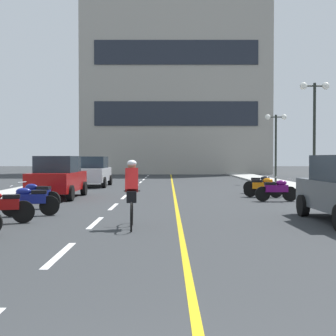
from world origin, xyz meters
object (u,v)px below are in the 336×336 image
parked_car_far (94,171)px  motorcycle_3 (2,206)px  motorcycle_8 (262,184)px  cyclist_rider (132,192)px  motorcycle_4 (31,200)px  parked_car_mid (59,177)px  motorcycle_6 (277,190)px  street_lamp_far (277,132)px  motorcycle_7 (264,187)px  street_lamp_mid (315,112)px  motorcycle_5 (37,195)px

parked_car_far → motorcycle_3: bearing=-89.5°
motorcycle_8 → cyclist_rider: bearing=-116.8°
motorcycle_4 → motorcycle_8: same height
parked_car_mid → motorcycle_3: size_ratio=2.53×
motorcycle_6 → motorcycle_8: 3.94m
parked_car_far → cyclist_rider: 16.67m
parked_car_mid → motorcycle_4: size_ratio=2.50×
parked_car_far → cyclist_rider: bearing=-77.3°
parked_car_mid → motorcycle_3: parked_car_mid is taller
street_lamp_far → motorcycle_8: street_lamp_far is taller
motorcycle_4 → motorcycle_3: bearing=-99.8°
street_lamp_far → motorcycle_7: 11.48m
motorcycle_3 → motorcycle_8: bearing=48.4°
street_lamp_mid → cyclist_rider: street_lamp_mid is taller
motorcycle_3 → street_lamp_mid: bearing=42.1°
motorcycle_5 → motorcycle_7: (8.72, 4.37, 0.00)m
motorcycle_6 → motorcycle_8: size_ratio=1.01×
motorcycle_4 → motorcycle_6: (8.48, 4.53, 0.00)m
motorcycle_4 → cyclist_rider: bearing=-35.2°
street_lamp_mid → motorcycle_3: size_ratio=3.22×
street_lamp_mid → motorcycle_5: bearing=-149.5°
motorcycle_3 → motorcycle_4: 1.64m
parked_car_far → motorcycle_5: (0.04, -11.98, -0.44)m
motorcycle_4 → motorcycle_8: 12.12m
motorcycle_7 → motorcycle_5: bearing=-153.4°
parked_car_mid → street_lamp_far: bearing=42.2°
cyclist_rider → parked_car_far: bearing=102.7°
motorcycle_5 → motorcycle_6: size_ratio=0.99×
street_lamp_mid → street_lamp_far: bearing=89.9°
parked_car_mid → motorcycle_7: 8.99m
motorcycle_8 → street_lamp_far: bearing=72.2°
motorcycle_3 → cyclist_rider: 3.60m
parked_car_far → motorcycle_8: parked_car_far is taller
cyclist_rider → motorcycle_7: bearing=59.5°
street_lamp_mid → motorcycle_8: (-2.73, -0.48, -3.54)m
motorcycle_7 → street_lamp_mid: bearing=40.1°
street_lamp_far → motorcycle_7: bearing=-106.1°
parked_car_far → motorcycle_7: (8.76, -7.61, -0.44)m
motorcycle_7 → motorcycle_8: same height
motorcycle_5 → parked_car_far: bearing=90.2°
cyclist_rider → motorcycle_6: bearing=52.4°
street_lamp_far → motorcycle_5: size_ratio=2.69×
motorcycle_5 → motorcycle_7: size_ratio=1.02×
motorcycle_6 → cyclist_rider: 8.61m
street_lamp_far → motorcycle_4: 20.70m
street_lamp_far → parked_car_mid: bearing=-137.8°
street_lamp_mid → motorcycle_3: street_lamp_mid is taller
street_lamp_mid → parked_car_far: street_lamp_mid is taller
motorcycle_6 → cyclist_rider: bearing=-127.6°
motorcycle_4 → parked_car_mid: bearing=96.0°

